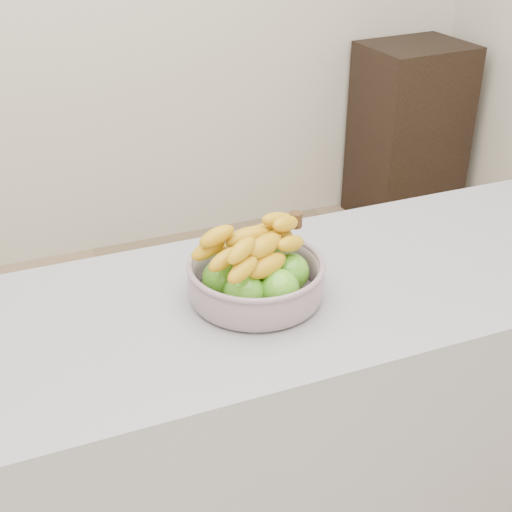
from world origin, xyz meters
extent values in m
cube|color=#929299|center=(0.00, 0.00, 0.45)|extent=(2.00, 0.60, 0.90)
cube|color=black|center=(1.65, 1.78, 0.46)|extent=(0.53, 0.44, 0.91)
cylinder|color=#A5B6C6|center=(0.08, 0.00, 0.91)|extent=(0.25, 0.25, 0.01)
torus|color=#A5B6C6|center=(0.08, 0.00, 0.98)|extent=(0.29, 0.29, 0.01)
sphere|color=#569A1A|center=(0.10, -0.07, 0.95)|extent=(0.08, 0.08, 0.08)
sphere|color=#569A1A|center=(0.15, -0.01, 0.95)|extent=(0.08, 0.08, 0.08)
sphere|color=#569A1A|center=(0.13, 0.06, 0.95)|extent=(0.08, 0.08, 0.08)
sphere|color=#569A1A|center=(0.06, 0.07, 0.95)|extent=(0.08, 0.08, 0.08)
sphere|color=#569A1A|center=(0.01, 0.02, 0.95)|extent=(0.08, 0.08, 0.08)
sphere|color=#569A1A|center=(0.03, -0.05, 0.95)|extent=(0.08, 0.08, 0.08)
ellipsoid|color=yellow|center=(0.09, -0.04, 1.00)|extent=(0.18, 0.12, 0.04)
ellipsoid|color=yellow|center=(0.07, 0.00, 1.00)|extent=(0.19, 0.10, 0.04)
ellipsoid|color=yellow|center=(0.06, 0.04, 1.00)|extent=(0.19, 0.08, 0.04)
ellipsoid|color=yellow|center=(0.09, -0.02, 1.03)|extent=(0.18, 0.13, 0.04)
ellipsoid|color=yellow|center=(0.07, 0.03, 1.03)|extent=(0.19, 0.07, 0.04)
cylinder|color=#3C2613|center=(0.18, 0.04, 1.05)|extent=(0.03, 0.03, 0.03)
camera|label=1|loc=(-0.40, -1.18, 1.73)|focal=50.00mm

